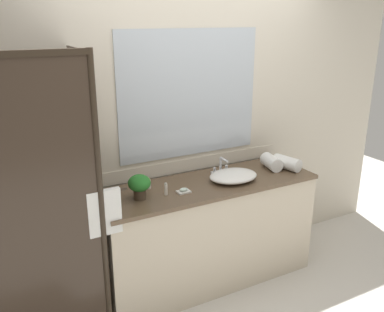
# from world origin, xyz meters

# --- Properties ---
(ground_plane) EXTENTS (8.00, 8.00, 0.00)m
(ground_plane) POSITION_xyz_m (0.00, 0.00, 0.00)
(ground_plane) COLOR silver
(wall_back_with_mirror) EXTENTS (4.40, 0.06, 2.60)m
(wall_back_with_mirror) POSITION_xyz_m (0.00, 0.34, 1.31)
(wall_back_with_mirror) COLOR beige
(wall_back_with_mirror) RESTS_ON ground_plane
(vanity_cabinet) EXTENTS (1.80, 0.58, 0.90)m
(vanity_cabinet) POSITION_xyz_m (0.00, 0.01, 0.45)
(vanity_cabinet) COLOR beige
(vanity_cabinet) RESTS_ON ground_plane
(shower_enclosure) EXTENTS (1.20, 0.59, 2.00)m
(shower_enclosure) POSITION_xyz_m (-1.28, -0.19, 1.03)
(shower_enclosure) COLOR #2D2319
(shower_enclosure) RESTS_ON ground_plane
(sink_basin) EXTENTS (0.41, 0.31, 0.08)m
(sink_basin) POSITION_xyz_m (0.21, -0.05, 0.94)
(sink_basin) COLOR white
(sink_basin) RESTS_ON vanity_cabinet
(faucet) EXTENTS (0.17, 0.13, 0.14)m
(faucet) POSITION_xyz_m (0.21, 0.14, 0.95)
(faucet) COLOR silver
(faucet) RESTS_ON vanity_cabinet
(potted_plant) EXTENTS (0.17, 0.17, 0.18)m
(potted_plant) POSITION_xyz_m (-0.60, -0.03, 1.01)
(potted_plant) COLOR #473828
(potted_plant) RESTS_ON vanity_cabinet
(soap_dish) EXTENTS (0.10, 0.07, 0.04)m
(soap_dish) POSITION_xyz_m (-0.26, -0.08, 0.91)
(soap_dish) COLOR silver
(soap_dish) RESTS_ON vanity_cabinet
(amenity_bottle_body_wash) EXTENTS (0.02, 0.02, 0.09)m
(amenity_bottle_body_wash) POSITION_xyz_m (-0.40, -0.05, 0.94)
(amenity_bottle_body_wash) COLOR silver
(amenity_bottle_body_wash) RESTS_ON vanity_cabinet
(amenity_bottle_shampoo) EXTENTS (0.03, 0.03, 0.09)m
(amenity_bottle_shampoo) POSITION_xyz_m (-0.47, 0.12, 0.94)
(amenity_bottle_shampoo) COLOR silver
(amenity_bottle_shampoo) RESTS_ON vanity_cabinet
(rolled_towel_near_edge) EXTENTS (0.17, 0.26, 0.12)m
(rolled_towel_near_edge) POSITION_xyz_m (0.76, -0.05, 0.96)
(rolled_towel_near_edge) COLOR white
(rolled_towel_near_edge) RESTS_ON vanity_cabinet
(rolled_towel_middle) EXTENTS (0.16, 0.24, 0.12)m
(rolled_towel_middle) POSITION_xyz_m (0.65, 0.03, 0.96)
(rolled_towel_middle) COLOR white
(rolled_towel_middle) RESTS_ON vanity_cabinet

